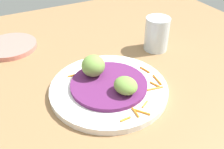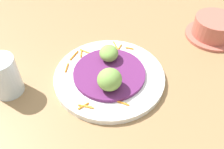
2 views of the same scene
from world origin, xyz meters
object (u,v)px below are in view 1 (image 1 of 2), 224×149
main_plate (109,88)px  water_glass (157,34)px  guac_scoop_center (126,86)px  side_plate_small (10,46)px  guac_scoop_left (93,66)px

main_plate → water_glass: 23.36cm
guac_scoop_center → side_plate_small: (-17.91, 34.39, -3.36)cm
side_plate_small → water_glass: size_ratio=1.59×
guac_scoop_left → water_glass: 22.88cm
guac_scoop_left → water_glass: bearing=16.6°
main_plate → side_plate_small: main_plate is taller
guac_scoop_center → water_glass: (18.62, 15.32, 0.62)cm
water_glass → guac_scoop_left: bearing=-163.4°
main_plate → water_glass: water_glass is taller
main_plate → guac_scoop_left: (-1.66, 4.39, 3.99)cm
main_plate → guac_scoop_center: 5.73cm
guac_scoop_center → side_plate_small: 38.92cm
main_plate → guac_scoop_center: bearing=-69.3°
guac_scoop_left → guac_scoop_center: (3.32, -8.79, -0.70)cm
main_plate → side_plate_small: size_ratio=1.77×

